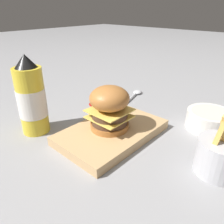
# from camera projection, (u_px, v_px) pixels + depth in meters

# --- Properties ---
(ground_plane) EXTENTS (6.00, 6.00, 0.00)m
(ground_plane) POSITION_uv_depth(u_px,v_px,m) (120.00, 135.00, 0.63)
(ground_plane) COLOR gray
(serving_board) EXTENTS (0.30, 0.19, 0.03)m
(serving_board) POSITION_uv_depth(u_px,v_px,m) (112.00, 132.00, 0.61)
(serving_board) COLOR tan
(serving_board) RESTS_ON ground_plane
(burger) EXTENTS (0.11, 0.11, 0.12)m
(burger) POSITION_uv_depth(u_px,v_px,m) (110.00, 107.00, 0.58)
(burger) COLOR #AD6B33
(burger) RESTS_ON serving_board
(ketchup_bottle) EXTENTS (0.08, 0.08, 0.22)m
(ketchup_bottle) POSITION_uv_depth(u_px,v_px,m) (32.00, 99.00, 0.60)
(ketchup_bottle) COLOR yellow
(ketchup_bottle) RESTS_ON ground_plane
(fries_basket) EXTENTS (0.10, 0.10, 0.14)m
(fries_basket) POSITION_uv_depth(u_px,v_px,m) (219.00, 156.00, 0.47)
(fries_basket) COLOR #B7B7BC
(fries_basket) RESTS_ON ground_plane
(side_bowl) EXTENTS (0.13, 0.13, 0.05)m
(side_bowl) POSITION_uv_depth(u_px,v_px,m) (210.00, 119.00, 0.65)
(side_bowl) COLOR silver
(side_bowl) RESTS_ON ground_plane
(spoon) EXTENTS (0.15, 0.06, 0.01)m
(spoon) POSITION_uv_depth(u_px,v_px,m) (136.00, 93.00, 0.90)
(spoon) COLOR silver
(spoon) RESTS_ON ground_plane
(ketchup_puddle) EXTENTS (0.05, 0.05, 0.00)m
(ketchup_puddle) POSITION_uv_depth(u_px,v_px,m) (96.00, 104.00, 0.82)
(ketchup_puddle) COLOR #B21E14
(ketchup_puddle) RESTS_ON ground_plane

